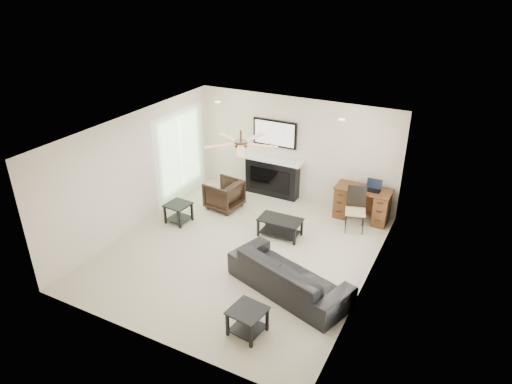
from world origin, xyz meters
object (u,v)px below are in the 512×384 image
at_px(armchair, 224,194).
at_px(coffee_table, 280,227).
at_px(sofa, 289,275).
at_px(desk, 362,204).
at_px(fireplace_unit, 272,159).

relative_size(armchair, coffee_table, 0.84).
bearing_deg(sofa, desk, -79.92).
xyz_separation_m(sofa, desk, (0.42, 3.10, 0.05)).
relative_size(armchair, fireplace_unit, 0.39).
bearing_deg(fireplace_unit, desk, -4.50).
relative_size(fireplace_unit, desk, 1.57).
relative_size(armchair, desk, 0.62).
xyz_separation_m(sofa, fireplace_unit, (-1.90, 3.28, 0.63)).
distance_m(armchair, coffee_table, 1.79).
relative_size(sofa, desk, 1.84).
bearing_deg(sofa, coffee_table, -42.77).
height_order(coffee_table, fireplace_unit, fireplace_unit).
xyz_separation_m(armchair, fireplace_unit, (0.70, 1.13, 0.61)).
distance_m(fireplace_unit, desk, 2.40).
distance_m(armchair, desk, 3.17).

